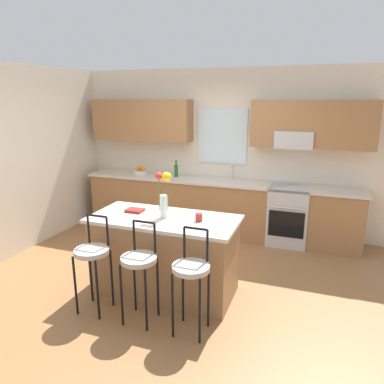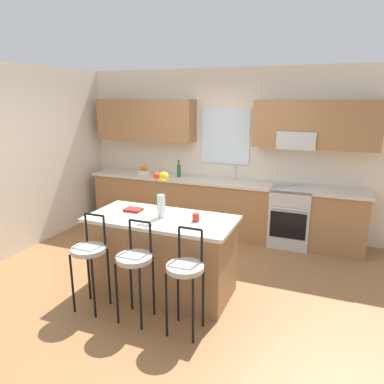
# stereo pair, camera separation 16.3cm
# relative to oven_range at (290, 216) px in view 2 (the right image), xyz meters

# --- Properties ---
(ground_plane) EXTENTS (14.00, 14.00, 0.00)m
(ground_plane) POSITION_rel_oven_range_xyz_m (-1.17, -1.68, -0.46)
(ground_plane) COLOR olive
(wall_left) EXTENTS (0.12, 4.60, 2.70)m
(wall_left) POSITION_rel_oven_range_xyz_m (-3.73, -1.38, 0.89)
(wall_left) COLOR beige
(wall_left) RESTS_ON ground
(back_wall_assembly) EXTENTS (5.60, 0.50, 2.70)m
(back_wall_assembly) POSITION_rel_oven_range_xyz_m (-1.15, 0.31, 1.05)
(back_wall_assembly) COLOR beige
(back_wall_assembly) RESTS_ON ground
(counter_run) EXTENTS (4.56, 0.64, 0.92)m
(counter_run) POSITION_rel_oven_range_xyz_m (-1.17, 0.02, 0.01)
(counter_run) COLOR #996B42
(counter_run) RESTS_ON ground
(sink_faucet) EXTENTS (0.02, 0.13, 0.23)m
(sink_faucet) POSITION_rel_oven_range_xyz_m (-0.94, 0.17, 0.60)
(sink_faucet) COLOR #B7BABC
(sink_faucet) RESTS_ON counter_run
(oven_range) EXTENTS (0.60, 0.64, 0.92)m
(oven_range) POSITION_rel_oven_range_xyz_m (0.00, 0.00, 0.00)
(oven_range) COLOR #B7BABC
(oven_range) RESTS_ON ground
(kitchen_island) EXTENTS (1.68, 0.80, 0.92)m
(kitchen_island) POSITION_rel_oven_range_xyz_m (-1.22, -2.01, 0.00)
(kitchen_island) COLOR #996B42
(kitchen_island) RESTS_ON ground
(bar_stool_near) EXTENTS (0.36, 0.36, 1.04)m
(bar_stool_near) POSITION_rel_oven_range_xyz_m (-1.77, -2.62, 0.18)
(bar_stool_near) COLOR black
(bar_stool_near) RESTS_ON ground
(bar_stool_middle) EXTENTS (0.36, 0.36, 1.04)m
(bar_stool_middle) POSITION_rel_oven_range_xyz_m (-1.22, -2.62, 0.18)
(bar_stool_middle) COLOR black
(bar_stool_middle) RESTS_ON ground
(bar_stool_far) EXTENTS (0.36, 0.36, 1.04)m
(bar_stool_far) POSITION_rel_oven_range_xyz_m (-0.67, -2.62, 0.18)
(bar_stool_far) COLOR black
(bar_stool_far) RESTS_ON ground
(flower_vase) EXTENTS (0.18, 0.10, 0.53)m
(flower_vase) POSITION_rel_oven_range_xyz_m (-1.21, -2.00, 0.74)
(flower_vase) COLOR silver
(flower_vase) RESTS_ON kitchen_island
(mug_ceramic) EXTENTS (0.08, 0.08, 0.09)m
(mug_ceramic) POSITION_rel_oven_range_xyz_m (-0.80, -1.99, 0.51)
(mug_ceramic) COLOR #A52D28
(mug_ceramic) RESTS_ON kitchen_island
(cookbook) EXTENTS (0.20, 0.15, 0.03)m
(cookbook) POSITION_rel_oven_range_xyz_m (-1.63, -1.93, 0.48)
(cookbook) COLOR maroon
(cookbook) RESTS_ON kitchen_island
(fruit_bowl_oranges) EXTENTS (0.24, 0.24, 0.16)m
(fruit_bowl_oranges) POSITION_rel_oven_range_xyz_m (-2.58, 0.03, 0.51)
(fruit_bowl_oranges) COLOR silver
(fruit_bowl_oranges) RESTS_ON counter_run
(bottle_olive_oil) EXTENTS (0.06, 0.06, 0.28)m
(bottle_olive_oil) POSITION_rel_oven_range_xyz_m (-1.90, 0.02, 0.57)
(bottle_olive_oil) COLOR #1E5923
(bottle_olive_oil) RESTS_ON counter_run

